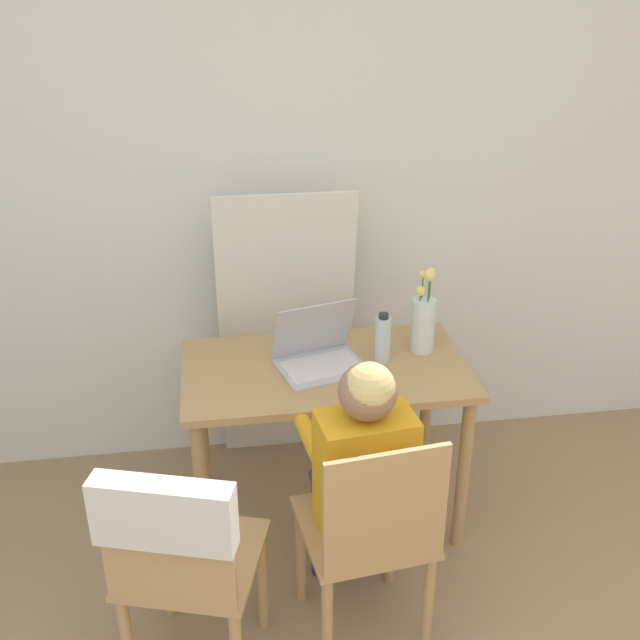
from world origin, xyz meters
The scene contains 9 objects.
wall_back centered at (0.00, 2.23, 1.25)m, with size 6.40×0.05×2.50m.
dining_table centered at (0.00, 1.64, 0.60)m, with size 1.08×0.61×0.70m.
chair_occupied centered at (0.04, 0.97, 0.45)m, with size 0.44×0.44×0.86m.
chair_spare centered at (-0.55, 0.86, 0.59)m, with size 0.51×0.53×0.87m.
person_seated centered at (0.03, 1.09, 0.65)m, with size 0.35×0.45×1.05m.
laptop centered at (-0.02, 1.66, 0.76)m, with size 0.37×0.33×0.25m.
flower_vase centered at (0.40, 1.71, 0.84)m, with size 0.09×0.09×0.35m.
water_bottle centered at (0.23, 1.66, 0.80)m, with size 0.06×0.06×0.20m.
cardboard_panel centered at (-0.10, 2.07, 0.64)m, with size 0.58×0.20×1.29m.
Camera 1 is at (-0.39, -0.82, 2.10)m, focal length 42.00 mm.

